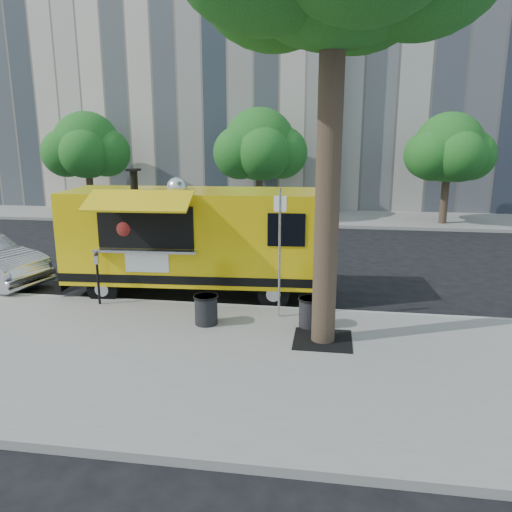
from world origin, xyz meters
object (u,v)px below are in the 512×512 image
(far_tree_a, at_px, (87,145))
(trash_bin_right, at_px, (206,309))
(food_truck, at_px, (190,238))
(far_tree_c, at_px, (449,148))
(trash_bin_left, at_px, (310,311))
(parking_meter, at_px, (97,272))
(sign_post, at_px, (280,246))
(far_tree_b, at_px, (260,145))

(far_tree_a, relative_size, trash_bin_right, 8.08)
(food_truck, bearing_deg, far_tree_c, 50.09)
(trash_bin_left, bearing_deg, far_tree_a, 130.55)
(far_tree_c, relative_size, food_truck, 0.74)
(parking_meter, height_order, food_truck, food_truck)
(parking_meter, bearing_deg, trash_bin_right, -17.06)
(trash_bin_right, bearing_deg, parking_meter, 162.94)
(far_tree_a, height_order, trash_bin_right, far_tree_a)
(far_tree_a, relative_size, food_truck, 0.76)
(parking_meter, bearing_deg, trash_bin_left, -7.88)
(far_tree_a, bearing_deg, trash_bin_left, -49.45)
(sign_post, xyz_separation_m, parking_meter, (-4.55, 0.20, -0.87))
(sign_post, bearing_deg, trash_bin_right, -155.29)
(far_tree_c, relative_size, trash_bin_left, 7.85)
(trash_bin_right, bearing_deg, food_truck, 112.86)
(far_tree_c, xyz_separation_m, sign_post, (-6.45, -13.95, -1.87))
(far_tree_c, bearing_deg, parking_meter, -128.66)
(far_tree_a, relative_size, sign_post, 1.79)
(parking_meter, distance_m, food_truck, 2.56)
(far_tree_b, distance_m, trash_bin_left, 15.51)
(far_tree_a, height_order, sign_post, far_tree_a)
(sign_post, bearing_deg, parking_meter, 177.48)
(parking_meter, height_order, trash_bin_left, parking_meter)
(far_tree_b, xyz_separation_m, trash_bin_left, (3.31, -14.78, -3.33))
(sign_post, bearing_deg, far_tree_c, 65.19)
(far_tree_b, xyz_separation_m, trash_bin_right, (0.99, -14.97, -3.33))
(parking_meter, bearing_deg, far_tree_b, 81.90)
(sign_post, distance_m, parking_meter, 4.64)
(far_tree_a, height_order, parking_meter, far_tree_a)
(sign_post, bearing_deg, trash_bin_left, -35.21)
(far_tree_b, xyz_separation_m, sign_post, (2.55, -14.25, -1.98))
(far_tree_a, xyz_separation_m, food_truck, (8.96, -12.13, -2.18))
(trash_bin_left, bearing_deg, parking_meter, 172.12)
(far_tree_b, distance_m, far_tree_c, 9.01)
(parking_meter, relative_size, trash_bin_left, 2.01)
(far_tree_a, bearing_deg, far_tree_c, 0.32)
(far_tree_b, height_order, sign_post, far_tree_b)
(far_tree_b, height_order, parking_meter, far_tree_b)
(trash_bin_left, distance_m, trash_bin_right, 2.32)
(parking_meter, xyz_separation_m, trash_bin_right, (2.99, -0.92, -0.48))
(trash_bin_left, bearing_deg, sign_post, 144.79)
(far_tree_a, distance_m, trash_bin_right, 17.96)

